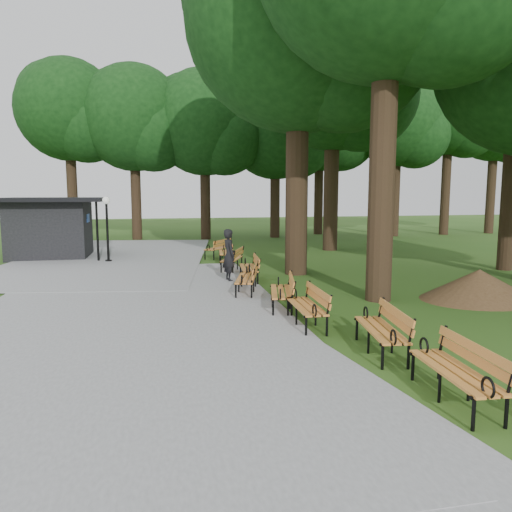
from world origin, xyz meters
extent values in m
plane|color=#274B15|center=(0.00, 0.00, 0.00)|extent=(100.00, 100.00, 0.00)
cube|color=gray|center=(-4.00, 3.00, 0.03)|extent=(12.00, 38.00, 0.06)
imported|color=black|center=(-0.73, 6.93, 0.88)|extent=(0.52, 0.70, 1.76)
cylinder|color=black|center=(-4.97, 12.62, 1.27)|extent=(0.10, 0.10, 2.54)
sphere|color=white|center=(-4.97, 12.62, 2.64)|extent=(0.32, 0.32, 0.32)
cone|color=#47301C|center=(5.49, 2.59, 0.42)|extent=(2.73, 2.73, 0.85)
cylinder|color=black|center=(2.74, 3.15, 4.25)|extent=(0.70, 0.70, 8.51)
cylinder|color=black|center=(1.91, 7.86, 4.11)|extent=(0.80, 0.80, 8.22)
sphere|color=black|center=(1.91, 7.86, 8.99)|extent=(7.92, 7.92, 7.92)
cylinder|color=black|center=(5.99, 14.65, 3.98)|extent=(0.76, 0.76, 7.97)
sphere|color=black|center=(5.99, 14.65, 8.71)|extent=(7.27, 7.27, 7.27)
cylinder|color=black|center=(10.05, 6.93, 3.59)|extent=(0.56, 0.56, 7.18)
camera|label=1|loc=(-3.53, -8.67, 2.91)|focal=33.69mm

